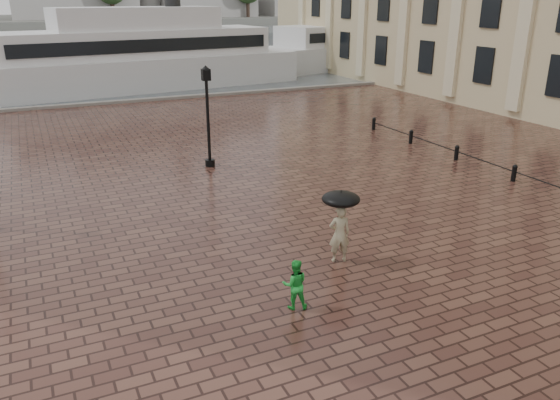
# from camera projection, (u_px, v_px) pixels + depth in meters

# --- Properties ---
(ground) EXTENTS (300.00, 300.00, 0.00)m
(ground) POSITION_uv_depth(u_px,v_px,m) (275.00, 349.00, 12.13)
(ground) COLOR #3B211B
(ground) RESTS_ON ground
(harbour_water) EXTENTS (240.00, 240.00, 0.00)m
(harbour_water) POSITION_uv_depth(u_px,v_px,m) (48.00, 44.00, 90.40)
(harbour_water) COLOR #424C51
(harbour_water) RESTS_ON ground
(quay_edge) EXTENTS (80.00, 0.60, 0.30)m
(quay_edge) POSITION_uv_depth(u_px,v_px,m) (93.00, 105.00, 39.35)
(quay_edge) COLOR slate
(quay_edge) RESTS_ON ground
(far_shore) EXTENTS (300.00, 60.00, 2.00)m
(far_shore) POSITION_uv_depth(u_px,v_px,m) (33.00, 21.00, 147.90)
(far_shore) COLOR #4C4C47
(far_shore) RESTS_ON ground
(bollard_row) EXTENTS (0.22, 21.22, 0.73)m
(bollard_row) POSITION_uv_depth(u_px,v_px,m) (514.00, 172.00, 23.00)
(bollard_row) COLOR black
(bollard_row) RESTS_ON ground
(street_lamps) EXTENTS (15.44, 12.44, 4.40)m
(street_lamps) POSITION_uv_depth(u_px,v_px,m) (11.00, 127.00, 22.40)
(street_lamps) COLOR black
(street_lamps) RESTS_ON ground
(adult_pedestrian) EXTENTS (0.72, 0.57, 1.73)m
(adult_pedestrian) POSITION_uv_depth(u_px,v_px,m) (339.00, 234.00, 15.86)
(adult_pedestrian) COLOR tan
(adult_pedestrian) RESTS_ON ground
(child_pedestrian) EXTENTS (0.76, 0.67, 1.31)m
(child_pedestrian) POSITION_uv_depth(u_px,v_px,m) (295.00, 284.00, 13.51)
(child_pedestrian) COLOR green
(child_pedestrian) RESTS_ON ground
(ferry_near) EXTENTS (27.90, 9.84, 8.96)m
(ferry_near) POSITION_uv_depth(u_px,v_px,m) (139.00, 56.00, 45.55)
(ferry_near) COLOR silver
(ferry_near) RESTS_ON ground
(ferry_far) EXTENTS (26.16, 11.64, 8.34)m
(ferry_far) POSITION_uv_depth(u_px,v_px,m) (360.00, 42.00, 61.32)
(ferry_far) COLOR silver
(ferry_far) RESTS_ON ground
(umbrella) EXTENTS (1.10, 1.10, 1.15)m
(umbrella) POSITION_uv_depth(u_px,v_px,m) (341.00, 199.00, 15.48)
(umbrella) COLOR black
(umbrella) RESTS_ON ground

